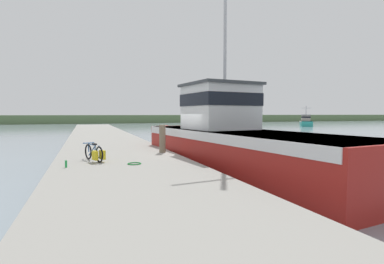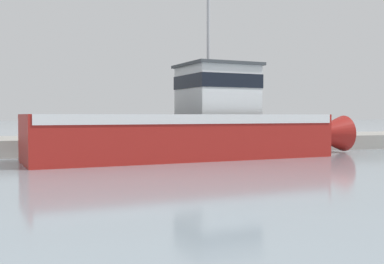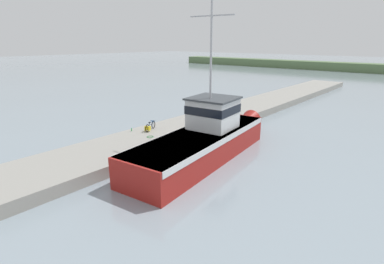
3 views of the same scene
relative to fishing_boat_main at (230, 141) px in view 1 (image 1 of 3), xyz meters
The scene contains 9 objects.
ground_plane 2.24m from the fishing_boat_main, 138.64° to the left, with size 320.00×320.00×0.00m, color #84939E.
dock_pier 4.87m from the fishing_boat_main, 165.65° to the left, with size 5.03×80.00×0.73m, color gray.
far_shoreline 76.86m from the fishing_boat_main, 68.11° to the left, with size 180.00×5.00×2.17m, color #567047.
fishing_boat_main is the anchor object (origin of this frame).
boat_red_outer 53.32m from the fishing_boat_main, 46.00° to the left, with size 6.17×7.52×4.17m.
bicycle_touring 5.64m from the fishing_boat_main, behind, with size 0.79×1.55×0.67m.
mooring_post 3.13m from the fishing_boat_main, 146.42° to the left, with size 0.29×0.29×1.27m, color #756651.
hose_coil 4.52m from the fishing_boat_main, 166.05° to the right, with size 0.49×0.49×0.04m, color #197A2D.
water_bottle_on_curb 6.69m from the fishing_boat_main, behind, with size 0.07×0.07×0.24m, color green.
Camera 1 is at (-4.65, -12.87, 2.51)m, focal length 28.00 mm.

